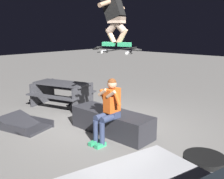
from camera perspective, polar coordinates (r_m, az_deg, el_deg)
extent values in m
plane|color=slate|center=(6.38, -0.96, -8.41)|extent=(40.00, 40.00, 0.00)
cube|color=#28282D|center=(6.02, -0.09, -7.14)|extent=(2.03, 0.68, 0.51)
cube|color=#2D3856|center=(5.55, 0.00, -5.45)|extent=(0.32, 0.20, 0.12)
cube|color=#D15119|center=(5.46, 0.00, -2.36)|extent=(0.20, 0.34, 0.50)
sphere|color=tan|center=(5.37, 0.00, 1.25)|extent=(0.20, 0.20, 0.20)
sphere|color=brown|center=(5.37, 0.00, 1.46)|extent=(0.19, 0.19, 0.19)
cylinder|color=#D15119|center=(5.26, 1.17, -2.08)|extent=(0.19, 0.08, 0.29)
cylinder|color=tan|center=(5.22, -0.21, -1.08)|extent=(0.24, 0.07, 0.19)
cylinder|color=#D15119|center=(5.53, -1.95, -1.36)|extent=(0.19, 0.08, 0.29)
cylinder|color=tan|center=(5.38, -2.09, -0.66)|extent=(0.24, 0.07, 0.19)
cylinder|color=#2D3856|center=(5.35, -0.73, -6.35)|extent=(0.14, 0.40, 0.14)
cylinder|color=#2D3856|center=(5.32, -2.21, -9.68)|extent=(0.11, 0.11, 0.47)
cube|color=#2D9E66|center=(5.38, -2.57, -12.15)|extent=(0.10, 0.26, 0.08)
cylinder|color=#2D3856|center=(5.47, -2.12, -5.93)|extent=(0.14, 0.40, 0.14)
cylinder|color=#2D3856|center=(5.44, -3.59, -9.18)|extent=(0.11, 0.11, 0.47)
cube|color=#2D9E66|center=(5.50, -3.93, -11.60)|extent=(0.10, 0.26, 0.08)
cube|color=black|center=(5.17, 0.97, 8.70)|extent=(0.82, 0.34, 0.14)
cube|color=black|center=(5.41, -3.19, 9.08)|extent=(0.15, 0.22, 0.07)
cube|color=black|center=(4.96, 5.51, 8.69)|extent=(0.16, 0.22, 0.04)
cube|color=#99999E|center=(5.32, -1.66, 8.54)|extent=(0.09, 0.17, 0.04)
cylinder|color=white|center=(5.25, -2.19, 8.21)|extent=(0.06, 0.04, 0.05)
cylinder|color=white|center=(5.40, -1.13, 8.34)|extent=(0.06, 0.04, 0.05)
cube|color=#99999E|center=(5.04, 3.75, 8.28)|extent=(0.09, 0.17, 0.04)
cylinder|color=white|center=(4.96, 3.26, 7.92)|extent=(0.06, 0.04, 0.05)
cylinder|color=white|center=(5.12, 4.22, 8.06)|extent=(0.06, 0.04, 0.05)
cube|color=#2D9E66|center=(5.26, -0.74, 9.97)|extent=(0.27, 0.14, 0.08)
cube|color=#2D9E66|center=(5.08, 2.76, 9.85)|extent=(0.27, 0.14, 0.08)
cylinder|color=tan|center=(5.23, -0.23, 11.71)|extent=(0.25, 0.14, 0.31)
cylinder|color=gray|center=(5.19, 0.46, 13.91)|extent=(0.35, 0.19, 0.33)
cylinder|color=tan|center=(5.10, 2.23, 11.67)|extent=(0.25, 0.14, 0.31)
cylinder|color=gray|center=(5.13, 1.53, 13.91)|extent=(0.35, 0.19, 0.33)
cube|color=gray|center=(5.16, 1.00, 15.02)|extent=(0.33, 0.25, 0.12)
cube|color=black|center=(5.22, 0.21, 17.64)|extent=(0.48, 0.30, 0.52)
cylinder|color=tan|center=(5.05, -1.35, 18.48)|extent=(0.16, 0.45, 0.19)
cylinder|color=tan|center=(5.42, 1.29, 18.09)|extent=(0.16, 0.45, 0.19)
cube|color=#28282D|center=(6.70, -18.67, -7.78)|extent=(1.28, 1.02, 0.06)
cube|color=#28282D|center=(6.67, -18.71, -7.22)|extent=(1.24, 1.01, 0.38)
cube|color=#28282D|center=(6.52, -21.57, -8.02)|extent=(1.00, 0.28, 0.18)
cube|color=#28282D|center=(6.85, -15.99, -6.58)|extent=(1.00, 0.28, 0.18)
cube|color=#38383D|center=(8.13, -11.00, 1.33)|extent=(1.83, 1.13, 0.06)
cube|color=#38383D|center=(7.78, -13.33, -1.58)|extent=(1.70, 0.69, 0.04)
cube|color=#38383D|center=(8.63, -8.74, 0.04)|extent=(1.70, 0.69, 0.04)
cube|color=#38383D|center=(8.68, -14.97, -0.57)|extent=(0.35, 1.08, 0.72)
cube|color=#38383D|center=(7.78, -6.34, -1.75)|extent=(0.35, 1.08, 0.72)
cylinder|color=black|center=(3.47, 19.65, -14.10)|extent=(0.51, 0.51, 0.06)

